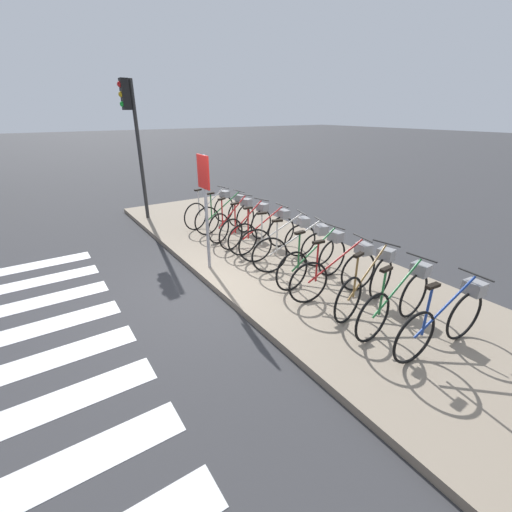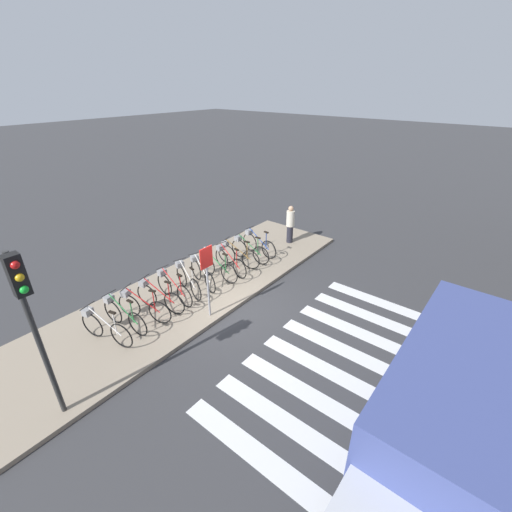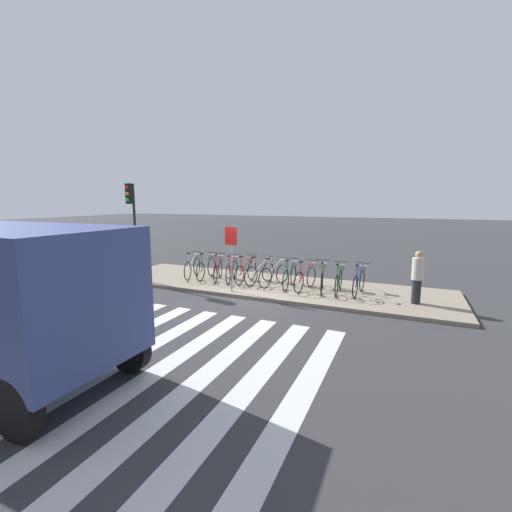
{
  "view_description": "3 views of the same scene",
  "coord_description": "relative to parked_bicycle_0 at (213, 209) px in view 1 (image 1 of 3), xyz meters",
  "views": [
    {
      "loc": [
        5.0,
        -2.41,
        3.05
      ],
      "look_at": [
        0.36,
        0.68,
        0.68
      ],
      "focal_mm": 24.0,
      "sensor_mm": 36.0,
      "label": 1
    },
    {
      "loc": [
        -6.28,
        -5.83,
        6.24
      ],
      "look_at": [
        1.49,
        0.39,
        1.13
      ],
      "focal_mm": 24.0,
      "sensor_mm": 36.0,
      "label": 2
    },
    {
      "loc": [
        4.59,
        -9.75,
        3.17
      ],
      "look_at": [
        -0.14,
        0.9,
        1.3
      ],
      "focal_mm": 24.0,
      "sensor_mm": 36.0,
      "label": 3
    }
  ],
  "objects": [
    {
      "name": "parked_bicycle_8",
      "position": [
        4.73,
        -0.04,
        0.0
      ],
      "size": [
        0.47,
        1.73,
        1.07
      ],
      "color": "black",
      "rests_on": "sidewalk"
    },
    {
      "name": "parked_bicycle_0",
      "position": [
        0.0,
        0.0,
        0.0
      ],
      "size": [
        0.57,
        1.71,
        1.07
      ],
      "color": "black",
      "rests_on": "sidewalk"
    },
    {
      "name": "parked_bicycle_7",
      "position": [
        4.13,
        0.01,
        0.0
      ],
      "size": [
        0.46,
        1.75,
        1.07
      ],
      "color": "black",
      "rests_on": "sidewalk"
    },
    {
      "name": "ground_plane",
      "position": [
        3.26,
        -1.65,
        -0.58
      ],
      "size": [
        120.0,
        120.0,
        0.0
      ],
      "primitive_type": "plane",
      "color": "#38383A"
    },
    {
      "name": "parked_bicycle_2",
      "position": [
        1.16,
        0.03,
        0.0
      ],
      "size": [
        0.7,
        1.66,
        1.07
      ],
      "color": "black",
      "rests_on": "sidewalk"
    },
    {
      "name": "traffic_light",
      "position": [
        -1.71,
        -1.41,
        2.19
      ],
      "size": [
        0.24,
        0.4,
        3.7
      ],
      "color": "#2D2D2D",
      "rests_on": "sidewalk"
    },
    {
      "name": "parked_bicycle_9",
      "position": [
        5.26,
        0.07,
        0.0
      ],
      "size": [
        0.51,
        1.72,
        1.07
      ],
      "color": "black",
      "rests_on": "sidewalk"
    },
    {
      "name": "sign_post",
      "position": [
        2.48,
        -1.36,
        1.04
      ],
      "size": [
        0.44,
        0.07,
        2.21
      ],
      "color": "#99999E",
      "rests_on": "sidewalk"
    },
    {
      "name": "parked_bicycle_5",
      "position": [
        2.95,
        0.14,
        0.0
      ],
      "size": [
        0.61,
        1.69,
        1.07
      ],
      "color": "black",
      "rests_on": "sidewalk"
    },
    {
      "name": "parked_bicycle_4",
      "position": [
        2.35,
        0.13,
        0.0
      ],
      "size": [
        0.46,
        1.75,
        1.07
      ],
      "color": "black",
      "rests_on": "sidewalk"
    },
    {
      "name": "sidewalk",
      "position": [
        3.26,
        0.14,
        -0.52
      ],
      "size": [
        12.8,
        3.58,
        0.12
      ],
      "color": "gray",
      "rests_on": "ground_plane"
    },
    {
      "name": "parked_bicycle_6",
      "position": [
        3.53,
        0.08,
        0.0
      ],
      "size": [
        0.64,
        1.68,
        1.07
      ],
      "color": "black",
      "rests_on": "sidewalk"
    },
    {
      "name": "parked_bicycle_3",
      "position": [
        1.76,
        0.07,
        0.0
      ],
      "size": [
        0.57,
        1.71,
        1.07
      ],
      "color": "black",
      "rests_on": "sidewalk"
    },
    {
      "name": "parked_bicycle_11",
      "position": [
        6.5,
        0.07,
        0.0
      ],
      "size": [
        0.46,
        1.74,
        1.07
      ],
      "color": "black",
      "rests_on": "sidewalk"
    },
    {
      "name": "parked_bicycle_10",
      "position": [
        5.85,
        0.0,
        0.0
      ],
      "size": [
        0.46,
        1.74,
        1.07
      ],
      "color": "black",
      "rests_on": "sidewalk"
    },
    {
      "name": "parked_bicycle_1",
      "position": [
        0.61,
        0.09,
        0.0
      ],
      "size": [
        0.46,
        1.74,
        1.07
      ],
      "color": "black",
      "rests_on": "sidewalk"
    }
  ]
}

